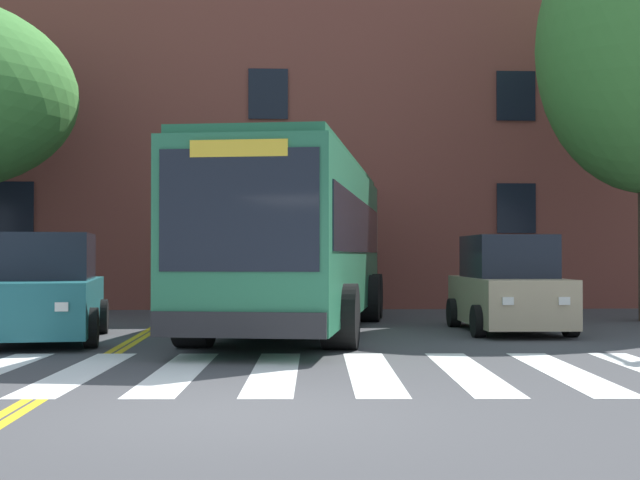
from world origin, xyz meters
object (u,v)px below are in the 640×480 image
Objects in this scene: city_bus at (298,240)px; car_tan_far_lane at (508,288)px; car_red_behind_bus at (255,279)px; car_teal_near_lane at (44,292)px.

city_bus is 4.28m from car_tan_far_lane.
car_tan_far_lane is 10.50m from car_red_behind_bus.
city_bus is 8.74m from car_red_behind_bus.
city_bus is 2.34× the size of car_red_behind_bus.
city_bus reaches higher than car_red_behind_bus.
car_red_behind_bus is (-5.26, 9.09, -0.07)m from car_tan_far_lane.
city_bus is 5.05m from car_teal_near_lane.
car_red_behind_bus is (-1.12, 8.61, -1.02)m from city_bus.
car_teal_near_lane is at bearing -107.97° from car_red_behind_bus.
city_bus reaches higher than car_tan_far_lane.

